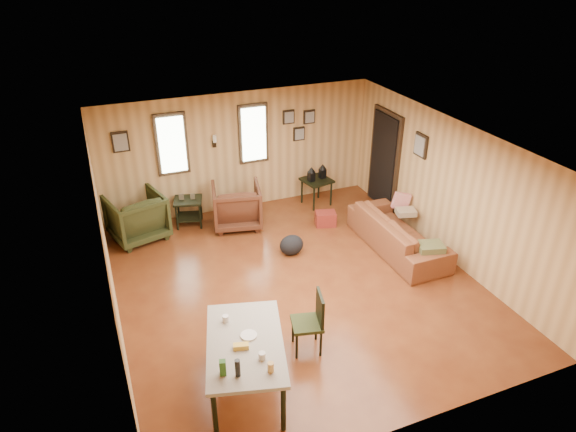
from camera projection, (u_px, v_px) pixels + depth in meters
name	position (u px, v px, depth m)	size (l,w,h in m)	color
room	(301.00, 209.00, 7.99)	(5.54, 6.04, 2.44)	brown
sofa	(399.00, 228.00, 9.03)	(2.20, 0.64, 0.86)	brown
recliner_brown	(237.00, 204.00, 9.79)	(0.90, 0.84, 0.92)	#472415
recliner_green	(136.00, 215.00, 9.36)	(0.93, 0.87, 0.96)	#292E15
end_table	(189.00, 207.00, 9.85)	(0.63, 0.60, 0.67)	black
side_table	(317.00, 178.00, 10.53)	(0.64, 0.64, 0.87)	black
cooler	(326.00, 219.00, 9.95)	(0.45, 0.37, 0.28)	maroon
backpack	(291.00, 245.00, 8.99)	(0.44, 0.34, 0.37)	black
sofa_pillows	(416.00, 226.00, 8.96)	(0.83, 1.80, 0.37)	#50522E
dining_table	(245.00, 347.00, 6.00)	(1.24, 1.66, 0.97)	gray
dining_chair	(312.00, 319.00, 6.75)	(0.48, 0.48, 0.88)	#292E15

